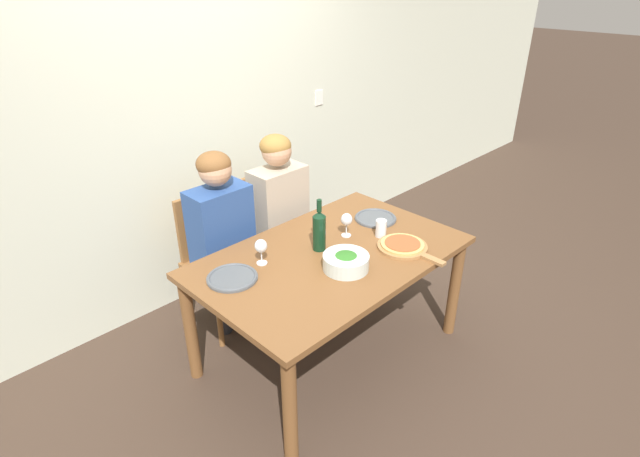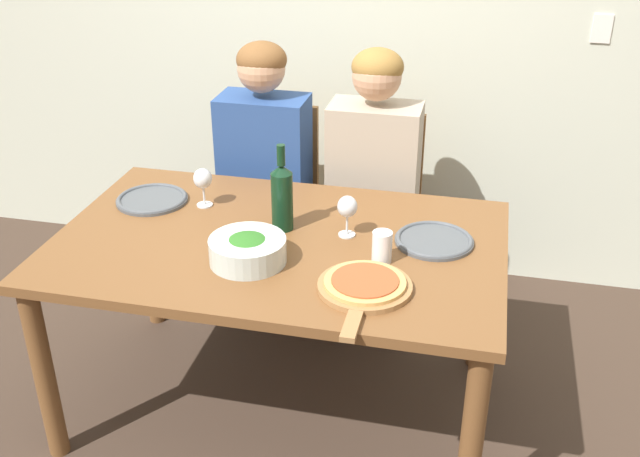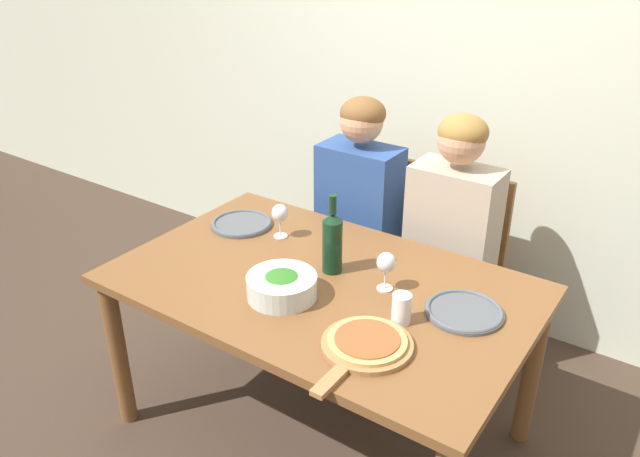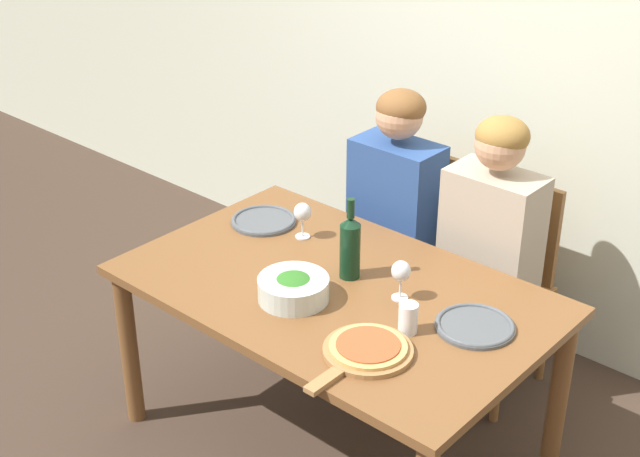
% 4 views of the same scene
% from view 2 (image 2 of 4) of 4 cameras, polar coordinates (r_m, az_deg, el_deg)
% --- Properties ---
extents(ground_plane, '(40.00, 40.00, 0.00)m').
position_cam_2_polar(ground_plane, '(3.01, -2.82, -13.14)').
color(ground_plane, '#3D2D23').
extents(dining_table, '(1.56, 0.98, 0.73)m').
position_cam_2_polar(dining_table, '(2.64, -3.14, -2.62)').
color(dining_table, brown).
rests_on(dining_table, ground).
extents(chair_left, '(0.42, 0.42, 0.90)m').
position_cam_2_polar(chair_left, '(3.46, -3.68, 2.37)').
color(chair_left, brown).
rests_on(chair_left, ground).
extents(chair_right, '(0.42, 0.42, 0.90)m').
position_cam_2_polar(chair_right, '(3.36, 4.23, 1.58)').
color(chair_right, brown).
rests_on(chair_right, ground).
extents(person_woman, '(0.47, 0.51, 1.23)m').
position_cam_2_polar(person_woman, '(3.26, -4.35, 5.55)').
color(person_woman, '#28282D').
rests_on(person_woman, ground).
extents(person_man, '(0.47, 0.51, 1.23)m').
position_cam_2_polar(person_man, '(3.16, 4.07, 4.82)').
color(person_man, '#28282D').
rests_on(person_man, ground).
extents(wine_bottle, '(0.08, 0.08, 0.32)m').
position_cam_2_polar(wine_bottle, '(2.62, -2.91, 2.52)').
color(wine_bottle, black).
rests_on(wine_bottle, dining_table).
extents(broccoli_bowl, '(0.25, 0.25, 0.09)m').
position_cam_2_polar(broccoli_bowl, '(2.45, -5.54, -1.63)').
color(broccoli_bowl, silver).
rests_on(broccoli_bowl, dining_table).
extents(dinner_plate_left, '(0.27, 0.27, 0.02)m').
position_cam_2_polar(dinner_plate_left, '(2.94, -12.68, 2.20)').
color(dinner_plate_left, '#4C5156').
rests_on(dinner_plate_left, dining_table).
extents(dinner_plate_right, '(0.27, 0.27, 0.02)m').
position_cam_2_polar(dinner_plate_right, '(2.60, 8.69, -0.88)').
color(dinner_plate_right, '#4C5156').
rests_on(dinner_plate_right, dining_table).
extents(pizza_on_board, '(0.29, 0.43, 0.04)m').
position_cam_2_polar(pizza_on_board, '(2.31, 3.40, -4.41)').
color(pizza_on_board, '#9E7042').
rests_on(pizza_on_board, dining_table).
extents(wine_glass_left, '(0.07, 0.07, 0.15)m').
position_cam_2_polar(wine_glass_left, '(2.83, -8.92, 3.65)').
color(wine_glass_left, silver).
rests_on(wine_glass_left, dining_table).
extents(wine_glass_right, '(0.07, 0.07, 0.15)m').
position_cam_2_polar(wine_glass_right, '(2.58, 2.09, 1.53)').
color(wine_glass_right, silver).
rests_on(wine_glass_right, dining_table).
extents(water_tumbler, '(0.07, 0.07, 0.11)m').
position_cam_2_polar(water_tumbler, '(2.45, 4.74, -1.41)').
color(water_tumbler, silver).
rests_on(water_tumbler, dining_table).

